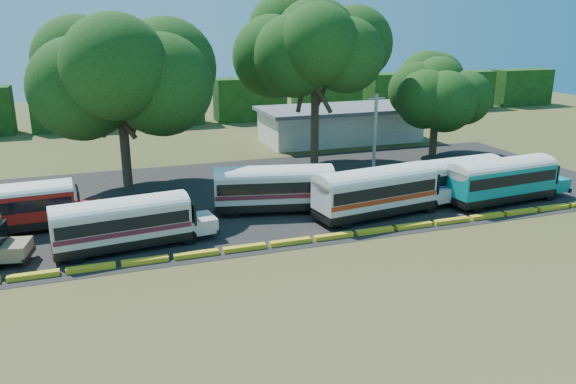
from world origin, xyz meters
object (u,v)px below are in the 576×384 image
object	(u,v)px
bus_white_red	(378,189)
bus_teal	(503,178)
bus_cream_west	(125,221)
tree_west	(118,70)
bus_red	(11,206)

from	to	relation	value
bus_white_red	bus_teal	bearing A→B (deg)	-9.57
bus_cream_west	bus_teal	bearing A→B (deg)	-6.43
tree_west	bus_cream_west	bearing A→B (deg)	-94.22
bus_white_red	bus_teal	distance (m)	10.70
bus_white_red	bus_teal	xyz separation A→B (m)	(10.69, -0.32, -0.01)
bus_red	bus_cream_west	bearing A→B (deg)	-41.62
bus_teal	tree_west	distance (m)	31.73
bus_cream_west	bus_white_red	world-z (taller)	bus_white_red
bus_red	bus_cream_west	size ratio (longest dim) A/B	1.01
bus_red	bus_cream_west	world-z (taller)	bus_red
bus_cream_west	bus_teal	distance (m)	28.22
bus_white_red	tree_west	distance (m)	23.04
bus_teal	tree_west	xyz separation A→B (m)	(-27.15, 14.47, 7.75)
bus_teal	bus_red	bearing A→B (deg)	166.58
bus_white_red	tree_west	xyz separation A→B (m)	(-16.46, 14.15, 7.74)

